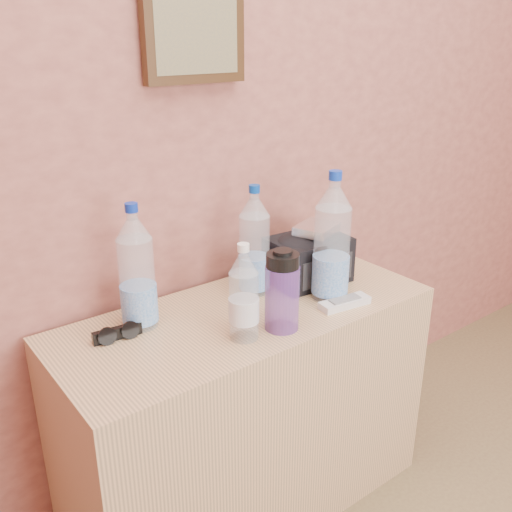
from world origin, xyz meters
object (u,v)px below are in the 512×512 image
(nalgene_bottle, at_px, (282,291))
(dresser, at_px, (247,411))
(pet_large_c, at_px, (254,246))
(toiletry_bag, at_px, (308,257))
(foil_packet, at_px, (316,229))
(ac_remote, at_px, (345,303))
(pet_small, at_px, (244,298))
(sunglasses, at_px, (117,333))
(pet_large_b, at_px, (137,274))
(pet_large_d, at_px, (332,244))

(nalgene_bottle, bearing_deg, dresser, 97.42)
(pet_large_c, distance_m, toiletry_bag, 0.20)
(foil_packet, bearing_deg, ac_remote, -105.61)
(pet_small, distance_m, ac_remote, 0.35)
(sunglasses, bearing_deg, pet_large_c, 7.63)
(sunglasses, bearing_deg, nalgene_bottle, -23.71)
(sunglasses, height_order, ac_remote, sunglasses)
(pet_small, height_order, foil_packet, pet_small)
(pet_large_b, relative_size, foil_packet, 2.74)
(pet_large_b, height_order, sunglasses, pet_large_b)
(pet_large_c, xyz_separation_m, pet_small, (-0.19, -0.20, -0.03))
(pet_large_b, height_order, pet_large_d, pet_large_d)
(ac_remote, bearing_deg, dresser, 157.03)
(pet_large_b, relative_size, ac_remote, 2.19)
(pet_large_d, bearing_deg, nalgene_bottle, -165.99)
(sunglasses, xyz_separation_m, toiletry_bag, (0.63, -0.02, 0.06))
(pet_small, bearing_deg, foil_packet, 21.38)
(pet_large_d, height_order, toiletry_bag, pet_large_d)
(toiletry_bag, height_order, foil_packet, foil_packet)
(pet_small, distance_m, toiletry_bag, 0.41)
(pet_large_b, distance_m, toiletry_bag, 0.56)
(pet_large_b, relative_size, toiletry_bag, 1.44)
(dresser, xyz_separation_m, ac_remote, (0.24, -0.14, 0.35))
(pet_large_d, bearing_deg, toiletry_bag, 76.60)
(pet_small, distance_m, foil_packet, 0.41)
(pet_small, distance_m, nalgene_bottle, 0.11)
(nalgene_bottle, relative_size, ac_remote, 1.43)
(pet_large_b, xyz_separation_m, toiletry_bag, (0.55, -0.05, -0.07))
(pet_large_b, height_order, ac_remote, pet_large_b)
(pet_large_d, xyz_separation_m, toiletry_bag, (0.03, 0.13, -0.09))
(pet_large_c, bearing_deg, foil_packet, -15.69)
(ac_remote, bearing_deg, sunglasses, 167.58)
(ac_remote, height_order, foil_packet, foil_packet)
(pet_large_b, xyz_separation_m, nalgene_bottle, (0.29, -0.24, -0.04))
(pet_large_b, distance_m, nalgene_bottle, 0.38)
(ac_remote, relative_size, foil_packet, 1.25)
(ac_remote, relative_size, toiletry_bag, 0.65)
(dresser, relative_size, pet_small, 4.25)
(pet_large_d, distance_m, pet_small, 0.34)
(pet_large_b, bearing_deg, ac_remote, -26.08)
(pet_small, xyz_separation_m, nalgene_bottle, (0.11, -0.02, -0.00))
(pet_large_b, height_order, pet_small, pet_large_b)
(nalgene_bottle, bearing_deg, sunglasses, 150.57)
(pet_large_d, xyz_separation_m, foil_packet, (0.04, 0.11, 0.01))
(dresser, bearing_deg, pet_large_c, 43.11)
(pet_large_c, xyz_separation_m, nalgene_bottle, (-0.08, -0.22, -0.04))
(pet_large_d, xyz_separation_m, nalgene_bottle, (-0.23, -0.06, -0.06))
(ac_remote, xyz_separation_m, toiletry_bag, (0.04, 0.20, 0.07))
(pet_large_c, bearing_deg, toiletry_bag, -11.71)
(pet_small, height_order, ac_remote, pet_small)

